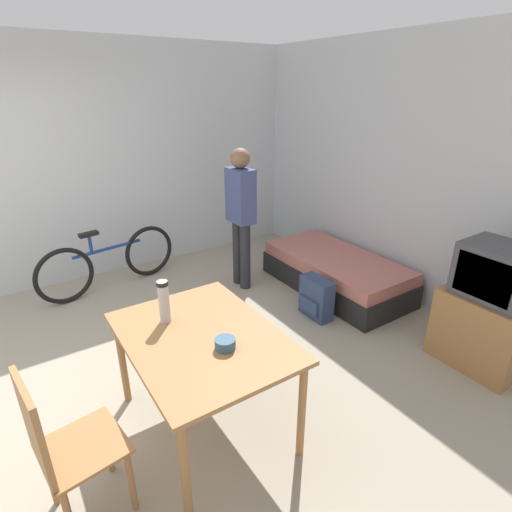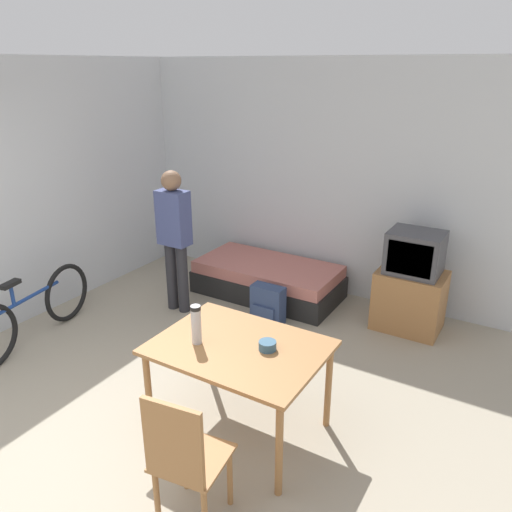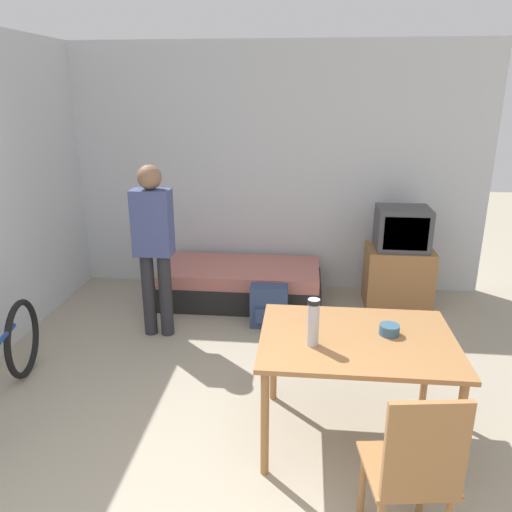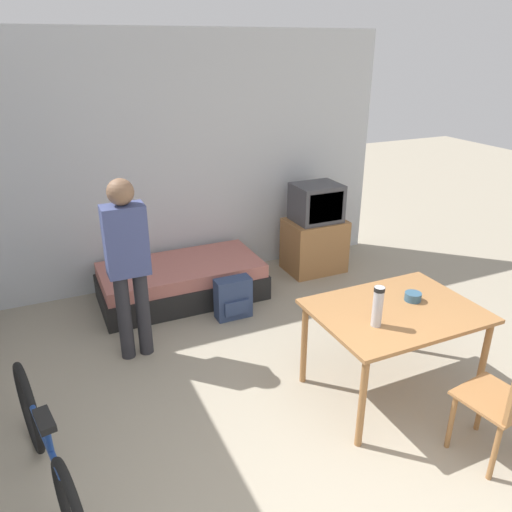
{
  "view_description": "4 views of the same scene",
  "coord_description": "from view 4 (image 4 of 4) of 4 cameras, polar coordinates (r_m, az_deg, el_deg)",
  "views": [
    {
      "loc": [
        2.86,
        0.28,
        2.18
      ],
      "look_at": [
        0.26,
        2.0,
        0.85
      ],
      "focal_mm": 28.0,
      "sensor_mm": 36.0,
      "label": 1
    },
    {
      "loc": [
        2.6,
        -1.42,
        2.62
      ],
      "look_at": [
        0.51,
        2.06,
        1.05
      ],
      "focal_mm": 35.0,
      "sensor_mm": 36.0,
      "label": 2
    },
    {
      "loc": [
        0.56,
        -1.66,
        2.19
      ],
      "look_at": [
        0.17,
        2.25,
        0.88
      ],
      "focal_mm": 35.0,
      "sensor_mm": 36.0,
      "label": 3
    },
    {
      "loc": [
        -1.37,
        -1.35,
        2.54
      ],
      "look_at": [
        0.24,
        2.2,
        0.88
      ],
      "focal_mm": 35.0,
      "sensor_mm": 36.0,
      "label": 4
    }
  ],
  "objects": [
    {
      "name": "tv",
      "position": [
        5.95,
        6.75,
        2.76
      ],
      "size": [
        0.67,
        0.5,
        1.06
      ],
      "color": "#9E6B3D",
      "rests_on": "ground_plane"
    },
    {
      "name": "backpack",
      "position": [
        4.98,
        -2.61,
        -4.86
      ],
      "size": [
        0.36,
        0.19,
        0.42
      ],
      "color": "navy",
      "rests_on": "ground_plane"
    },
    {
      "name": "dining_table",
      "position": [
        3.88,
        15.61,
        -6.92
      ],
      "size": [
        1.21,
        0.89,
        0.74
      ],
      "color": "#9E6B3D",
      "rests_on": "ground_plane"
    },
    {
      "name": "wooden_chair",
      "position": [
        3.58,
        27.06,
        -14.07
      ],
      "size": [
        0.45,
        0.45,
        0.96
      ],
      "color": "#9E6B3D",
      "rests_on": "ground_plane"
    },
    {
      "name": "bicycle",
      "position": [
        3.37,
        -22.7,
        -20.16
      ],
      "size": [
        0.34,
        1.63,
        0.73
      ],
      "color": "black",
      "rests_on": "ground_plane"
    },
    {
      "name": "mate_bowl",
      "position": [
        3.98,
        17.5,
        -4.45
      ],
      "size": [
        0.13,
        0.13,
        0.06
      ],
      "color": "#335670",
      "rests_on": "dining_table"
    },
    {
      "name": "wall_back",
      "position": [
        5.54,
        -9.74,
        10.38
      ],
      "size": [
        5.07,
        0.06,
        2.7
      ],
      "color": "silver",
      "rests_on": "ground_plane"
    },
    {
      "name": "person_standing",
      "position": [
        4.21,
        -14.46,
        -0.31
      ],
      "size": [
        0.34,
        0.21,
        1.59
      ],
      "color": "#28282D",
      "rests_on": "ground_plane"
    },
    {
      "name": "thermos_flask",
      "position": [
        3.52,
        13.75,
        -5.45
      ],
      "size": [
        0.08,
        0.08,
        0.3
      ],
      "color": "#B7B7BC",
      "rests_on": "dining_table"
    },
    {
      "name": "daybed",
      "position": [
        5.4,
        -8.47,
        -2.87
      ],
      "size": [
        1.71,
        0.86,
        0.4
      ],
      "color": "black",
      "rests_on": "ground_plane"
    }
  ]
}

